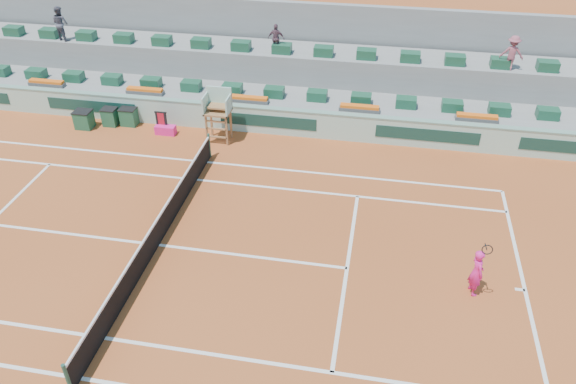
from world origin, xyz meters
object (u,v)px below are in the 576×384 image
drink_cooler_a (129,116)px  tennis_player (477,272)px  umpire_chair (218,108)px  player_bag (166,130)px

drink_cooler_a → tennis_player: 17.06m
umpire_chair → drink_cooler_a: size_ratio=2.86×
drink_cooler_a → tennis_player: (14.81, -8.46, 0.40)m
player_bag → umpire_chair: (2.58, -0.02, 1.34)m
drink_cooler_a → tennis_player: bearing=-29.7°
tennis_player → player_bag: bearing=148.4°
drink_cooler_a → umpire_chair: bearing=-7.5°
player_bag → umpire_chair: 2.91m
player_bag → tennis_player: size_ratio=0.40×
player_bag → drink_cooler_a: drink_cooler_a is taller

